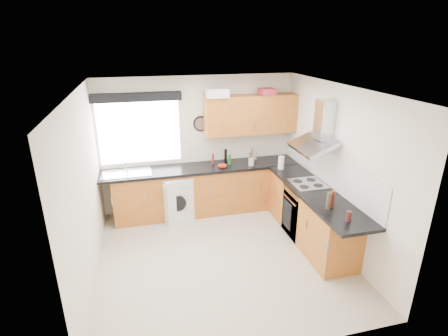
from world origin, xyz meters
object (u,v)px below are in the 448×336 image
object	(u,v)px
oven	(305,211)
washing_machine	(176,197)
extractor_hood	(319,132)
upper_cabinets	(251,114)

from	to	relation	value
oven	washing_machine	xyz separation A→B (m)	(-2.01, 1.10, -0.02)
extractor_hood	washing_machine	bearing A→B (deg)	152.48
upper_cabinets	washing_machine	size ratio (longest dim) A/B	2.08
washing_machine	extractor_hood	bearing A→B (deg)	-46.75
oven	extractor_hood	world-z (taller)	extractor_hood
upper_cabinets	washing_machine	distance (m)	2.03
oven	upper_cabinets	distance (m)	1.99
extractor_hood	washing_machine	world-z (taller)	extractor_hood
washing_machine	oven	bearing A→B (deg)	-47.90
oven	washing_machine	world-z (taller)	oven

